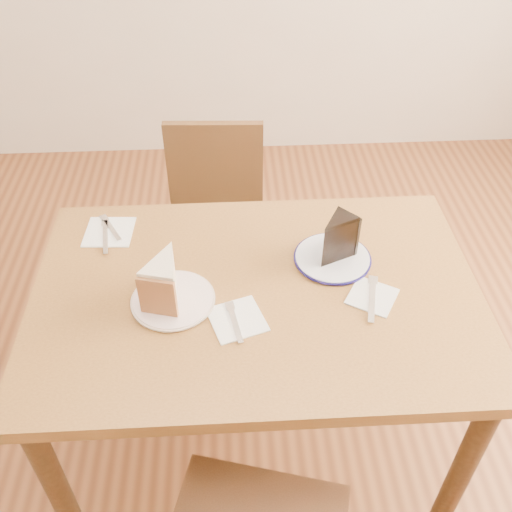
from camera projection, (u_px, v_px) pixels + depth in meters
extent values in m
plane|color=#4A2713|center=(256.00, 439.00, 2.02)|extent=(4.00, 4.00, 0.00)
cube|color=#563617|center=(256.00, 295.00, 1.54)|extent=(1.20, 0.80, 0.04)
cylinder|color=black|center=(60.00, 494.00, 1.51)|extent=(0.06, 0.06, 0.71)
cylinder|color=black|center=(461.00, 473.00, 1.55)|extent=(0.06, 0.06, 0.71)
cylinder|color=black|center=(99.00, 307.00, 2.02)|extent=(0.06, 0.06, 0.71)
cylinder|color=black|center=(400.00, 295.00, 2.06)|extent=(0.06, 0.06, 0.71)
cylinder|color=#331C0F|center=(206.00, 511.00, 1.62)|extent=(0.04, 0.04, 0.42)
cube|color=#362010|center=(215.00, 244.00, 2.12)|extent=(0.44, 0.44, 0.04)
cylinder|color=#362010|center=(262.00, 259.00, 2.42)|extent=(0.04, 0.04, 0.43)
cylinder|color=#362010|center=(178.00, 260.00, 2.41)|extent=(0.04, 0.04, 0.43)
cylinder|color=#362010|center=(264.00, 322.00, 2.15)|extent=(0.04, 0.04, 0.43)
cylinder|color=#362010|center=(169.00, 323.00, 2.15)|extent=(0.04, 0.04, 0.43)
cube|color=#362010|center=(215.00, 169.00, 2.13)|extent=(0.36, 0.05, 0.38)
cylinder|color=silver|center=(173.00, 300.00, 1.49)|extent=(0.21, 0.21, 0.01)
cylinder|color=white|center=(332.00, 258.00, 1.61)|extent=(0.21, 0.21, 0.01)
cube|color=white|center=(237.00, 319.00, 1.44)|extent=(0.16, 0.16, 0.00)
cube|color=white|center=(372.00, 296.00, 1.50)|extent=(0.16, 0.16, 0.00)
cube|color=white|center=(109.00, 232.00, 1.70)|extent=(0.15, 0.15, 0.00)
cube|color=silver|center=(235.00, 322.00, 1.43)|extent=(0.04, 0.14, 0.00)
cube|color=silver|center=(372.00, 299.00, 1.49)|extent=(0.06, 0.17, 0.00)
cube|color=silver|center=(111.00, 228.00, 1.71)|extent=(0.08, 0.13, 0.00)
cube|color=silver|center=(105.00, 237.00, 1.68)|extent=(0.04, 0.16, 0.00)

